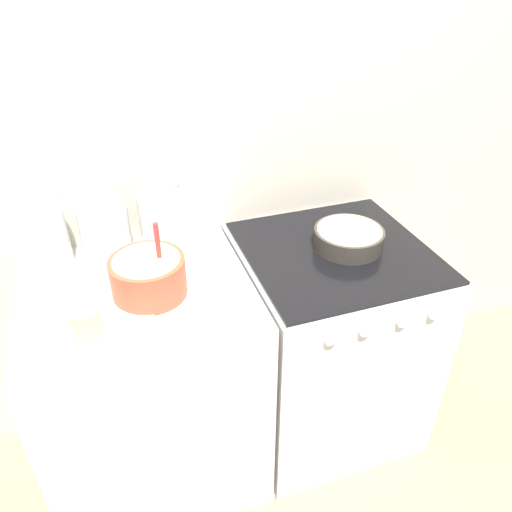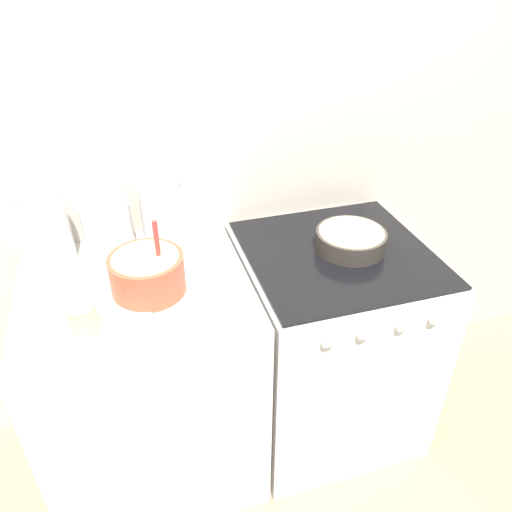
{
  "view_description": "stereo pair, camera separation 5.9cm",
  "coord_description": "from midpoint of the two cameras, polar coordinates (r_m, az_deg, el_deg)",
  "views": [
    {
      "loc": [
        -0.43,
        -1.02,
        1.87
      ],
      "look_at": [
        0.04,
        0.33,
        0.93
      ],
      "focal_mm": 35.0,
      "sensor_mm": 36.0,
      "label": 1
    },
    {
      "loc": [
        -0.37,
        -1.04,
        1.87
      ],
      "look_at": [
        0.04,
        0.33,
        0.93
      ],
      "focal_mm": 35.0,
      "sensor_mm": 36.0,
      "label": 2
    }
  ],
  "objects": [
    {
      "name": "storage_jar_right",
      "position": [
        1.84,
        -9.46,
        4.34
      ],
      "size": [
        0.17,
        0.17,
        0.26
      ],
      "color": "silver",
      "rests_on": "countertop_cabinet"
    },
    {
      "name": "storage_jar_middle",
      "position": [
        1.84,
        -15.64,
        2.79
      ],
      "size": [
        0.17,
        0.17,
        0.21
      ],
      "color": "silver",
      "rests_on": "countertop_cabinet"
    },
    {
      "name": "tin_can",
      "position": [
        1.52,
        -18.09,
        -6.94
      ],
      "size": [
        0.08,
        0.08,
        0.1
      ],
      "color": "beige",
      "rests_on": "countertop_cabinet"
    },
    {
      "name": "recipe_page",
      "position": [
        1.54,
        -13.51,
        -7.44
      ],
      "size": [
        0.22,
        0.28,
        0.01
      ],
      "color": "white",
      "rests_on": "countertop_cabinet"
    },
    {
      "name": "stove",
      "position": [
        2.12,
        9.1,
        -9.64
      ],
      "size": [
        0.69,
        0.7,
        0.88
      ],
      "color": "silver",
      "rests_on": "ground_plane"
    },
    {
      "name": "baking_pan",
      "position": [
        1.86,
        11.67,
        1.85
      ],
      "size": [
        0.26,
        0.26,
        0.07
      ],
      "color": "#38332D",
      "rests_on": "stove"
    },
    {
      "name": "storage_jar_left",
      "position": [
        1.85,
        -21.98,
        2.33
      ],
      "size": [
        0.16,
        0.16,
        0.26
      ],
      "color": "silver",
      "rests_on": "countertop_cabinet"
    },
    {
      "name": "ground_plane",
      "position": [
        2.17,
        2.47,
        -26.23
      ],
      "size": [
        12.0,
        12.0,
        0.0
      ],
      "primitive_type": "plane",
      "color": "gray"
    },
    {
      "name": "mixing_bowl",
      "position": [
        1.62,
        -11.32,
        -1.8
      ],
      "size": [
        0.24,
        0.24,
        0.25
      ],
      "color": "#D84C33",
      "rests_on": "countertop_cabinet"
    },
    {
      "name": "countertop_cabinet",
      "position": [
        1.98,
        -11.21,
        -13.75
      ],
      "size": [
        0.75,
        0.68,
        0.88
      ],
      "color": "silver",
      "rests_on": "ground_plane"
    },
    {
      "name": "wall_back",
      "position": [
        1.91,
        -3.68,
        12.54
      ],
      "size": [
        4.5,
        0.05,
        2.4
      ],
      "color": "beige",
      "rests_on": "ground_plane"
    }
  ]
}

